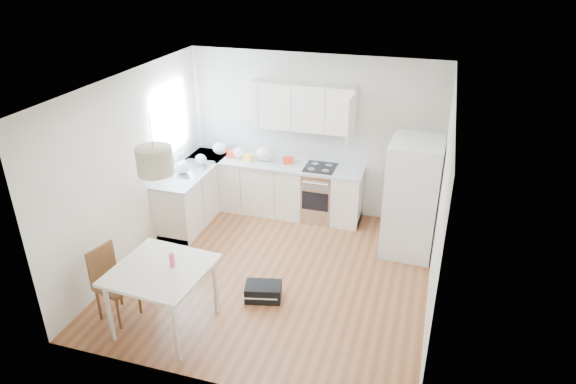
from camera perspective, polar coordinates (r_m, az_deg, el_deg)
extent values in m
plane|color=brown|center=(7.37, -1.46, -9.04)|extent=(4.20, 4.20, 0.00)
plane|color=white|center=(6.23, -1.74, 11.77)|extent=(4.20, 4.20, 0.00)
plane|color=white|center=(8.56, 2.84, 6.27)|extent=(4.20, 0.00, 4.20)
plane|color=white|center=(7.57, -16.89, 2.44)|extent=(0.00, 4.20, 4.20)
plane|color=white|center=(6.41, 16.55, -1.86)|extent=(0.00, 4.20, 4.20)
cube|color=#BFE0F9|center=(8.34, -12.96, 8.00)|extent=(0.02, 1.00, 1.00)
cube|color=white|center=(8.79, -1.56, 0.43)|extent=(3.00, 0.60, 0.88)
cube|color=white|center=(8.73, -10.31, -0.22)|extent=(0.60, 1.80, 0.88)
cube|color=silver|center=(8.61, -1.60, 3.19)|extent=(3.02, 0.64, 0.04)
cube|color=silver|center=(8.54, -10.55, 2.55)|extent=(0.64, 1.82, 0.04)
cube|color=white|center=(8.75, -1.02, 5.78)|extent=(3.00, 0.01, 0.58)
cube|color=white|center=(8.56, -12.48, 4.67)|extent=(0.01, 1.80, 0.58)
cube|color=white|center=(8.28, 1.63, 9.44)|extent=(1.70, 0.32, 0.75)
cube|color=beige|center=(6.18, -13.98, -8.40)|extent=(1.14, 1.14, 0.04)
cylinder|color=white|center=(6.39, -19.24, -12.57)|extent=(0.06, 0.06, 0.80)
cylinder|color=white|center=(5.93, -12.32, -14.96)|extent=(0.06, 0.06, 0.80)
cylinder|color=white|center=(6.93, -14.62, -8.52)|extent=(0.06, 0.06, 0.80)
cylinder|color=white|center=(6.51, -8.06, -10.33)|extent=(0.06, 0.06, 0.80)
cylinder|color=#E64062|center=(6.12, -12.78, -7.26)|extent=(0.07, 0.07, 0.21)
cube|color=black|center=(6.86, -2.76, -11.00)|extent=(0.52, 0.40, 0.21)
cylinder|color=#C1B694|center=(5.53, -14.60, 3.39)|extent=(0.39, 0.39, 0.30)
ellipsoid|color=white|center=(8.97, -7.58, 4.83)|extent=(0.25, 0.21, 0.22)
ellipsoid|color=white|center=(8.79, -5.45, 4.38)|extent=(0.21, 0.17, 0.18)
ellipsoid|color=white|center=(8.62, -2.60, 4.32)|extent=(0.30, 0.25, 0.27)
ellipsoid|color=white|center=(8.62, -9.66, 3.62)|extent=(0.19, 0.16, 0.17)
ellipsoid|color=white|center=(8.31, -11.65, 2.70)|extent=(0.23, 0.19, 0.20)
cube|color=red|center=(8.53, 0.03, 3.55)|extent=(0.20, 0.16, 0.12)
cube|color=gold|center=(8.68, -4.40, 3.85)|extent=(0.18, 0.15, 0.11)
cube|color=red|center=(8.85, -6.27, 4.25)|extent=(0.20, 0.16, 0.12)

